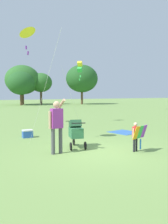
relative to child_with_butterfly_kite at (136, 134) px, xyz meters
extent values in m
plane|color=#75994C|center=(-1.26, 0.58, -0.61)|extent=(120.00, 120.00, 0.00)
cylinder|color=brown|center=(2.55, 32.06, 0.25)|extent=(0.36, 0.36, 1.72)
ellipsoid|color=#235623|center=(2.55, 32.06, 2.80)|extent=(4.22, 3.80, 3.59)
cylinder|color=brown|center=(3.21, 33.97, 0.29)|extent=(0.36, 0.36, 1.80)
ellipsoid|color=#2D6628|center=(3.21, 33.97, 3.42)|extent=(5.58, 5.02, 4.74)
cylinder|color=brown|center=(6.10, 33.42, 0.46)|extent=(0.36, 0.36, 2.13)
ellipsoid|color=#2D6628|center=(6.10, 33.42, 3.01)|extent=(3.71, 3.33, 3.15)
cylinder|color=brown|center=(12.39, 30.85, 0.46)|extent=(0.36, 0.36, 2.13)
ellipsoid|color=#235623|center=(12.39, 30.85, 3.68)|extent=(5.38, 4.84, 4.58)
cylinder|color=#232328|center=(0.06, 0.07, -0.36)|extent=(0.07, 0.07, 0.49)
cylinder|color=#232328|center=(-0.09, 0.01, -0.36)|extent=(0.07, 0.07, 0.49)
cube|color=red|center=(-0.02, 0.04, 0.07)|extent=(0.25, 0.20, 0.37)
cylinder|color=beige|center=(0.11, 0.09, 0.04)|extent=(0.05, 0.05, 0.33)
cylinder|color=beige|center=(-0.14, -0.01, 0.04)|extent=(0.05, 0.05, 0.33)
sphere|color=beige|center=(-0.02, 0.04, 0.33)|extent=(0.13, 0.13, 0.13)
cube|color=purple|center=(0.28, -0.04, 0.08)|extent=(0.28, 0.24, 0.44)
cube|color=green|center=(0.05, -0.13, 0.08)|extent=(0.28, 0.24, 0.44)
cube|color=#F4A319|center=(-0.17, -0.22, 0.08)|extent=(0.28, 0.24, 0.44)
cube|color=blue|center=(0.06, -0.15, -0.33)|extent=(0.08, 0.04, 0.36)
cylinder|color=#4C4C51|center=(-2.68, 0.88, -0.18)|extent=(0.12, 0.12, 0.86)
cylinder|color=#4C4C51|center=(-2.41, 0.91, -0.18)|extent=(0.12, 0.12, 0.86)
cube|color=purple|center=(-2.55, 0.89, 0.57)|extent=(0.39, 0.26, 0.64)
cylinder|color=tan|center=(-2.78, 0.87, 0.53)|extent=(0.09, 0.09, 0.57)
cylinder|color=tan|center=(-2.33, 1.06, 1.01)|extent=(0.14, 0.53, 0.40)
sphere|color=tan|center=(-2.55, 0.89, 1.02)|extent=(0.22, 0.22, 0.22)
cylinder|color=black|center=(-1.53, 1.87, -0.47)|extent=(0.10, 0.28, 0.28)
cylinder|color=black|center=(-1.94, 1.14, -0.47)|extent=(0.10, 0.28, 0.28)
cylinder|color=black|center=(-1.44, 1.04, -0.47)|extent=(0.10, 0.28, 0.28)
cube|color=#337247|center=(-1.61, 1.46, -0.05)|extent=(0.56, 0.72, 0.36)
cube|color=#235031|center=(-1.59, 1.59, 0.25)|extent=(0.49, 0.49, 0.35)
cylinder|color=black|center=(-1.71, 1.01, 0.35)|extent=(0.48, 0.13, 0.04)
cone|color=yellow|center=(-3.00, 2.91, 3.71)|extent=(0.87, 0.85, 0.38)
cube|color=purple|center=(-3.04, 2.95, 3.14)|extent=(0.07, 0.06, 0.14)
cube|color=purple|center=(-2.99, 2.86, 2.92)|extent=(0.09, 0.08, 0.14)
cylinder|color=silver|center=(-2.65, 1.98, 1.46)|extent=(0.71, 1.87, 4.14)
cube|color=yellow|center=(1.58, 8.08, 3.26)|extent=(0.45, 0.46, 0.36)
cube|color=green|center=(1.58, 8.08, 2.89)|extent=(0.45, 0.46, 0.36)
cube|color=green|center=(1.61, 8.06, 2.46)|extent=(0.08, 0.07, 0.14)
cube|color=green|center=(1.55, 8.07, 2.24)|extent=(0.09, 0.08, 0.14)
cylinder|color=silver|center=(0.54, 7.04, 1.14)|extent=(2.08, 2.10, 3.49)
cube|color=#3366B2|center=(1.97, 3.54, -0.60)|extent=(1.51, 1.59, 0.02)
cube|color=#2D5BB7|center=(-2.76, 4.24, -0.46)|extent=(0.44, 0.32, 0.30)
cube|color=white|center=(-2.76, 4.24, -0.28)|extent=(0.45, 0.33, 0.05)
camera|label=1|loc=(-5.21, -6.75, 1.42)|focal=39.72mm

